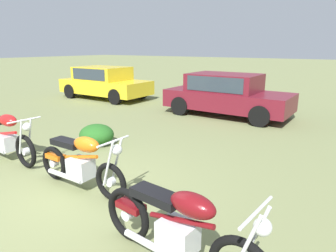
{
  "coord_description": "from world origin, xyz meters",
  "views": [
    {
      "loc": [
        3.81,
        -2.71,
        2.32
      ],
      "look_at": [
        0.58,
        2.11,
        0.77
      ],
      "focal_mm": 31.95,
      "sensor_mm": 36.0,
      "label": 1
    }
  ],
  "objects_px": {
    "car_burgundy": "(226,93)",
    "car_yellow": "(104,81)",
    "motorcycle_red": "(6,137)",
    "motorcycle_orange": "(80,162)",
    "shrub_low": "(97,135)",
    "motorcycle_maroon": "(178,228)"
  },
  "relations": [
    {
      "from": "motorcycle_orange",
      "to": "shrub_low",
      "type": "distance_m",
      "value": 2.39
    },
    {
      "from": "car_yellow",
      "to": "shrub_low",
      "type": "height_order",
      "value": "car_yellow"
    },
    {
      "from": "motorcycle_red",
      "to": "shrub_low",
      "type": "relative_size",
      "value": 2.56
    },
    {
      "from": "car_yellow",
      "to": "shrub_low",
      "type": "xyz_separation_m",
      "value": [
        4.75,
        -4.95,
        -0.55
      ]
    },
    {
      "from": "car_burgundy",
      "to": "shrub_low",
      "type": "bearing_deg",
      "value": -104.74
    },
    {
      "from": "car_yellow",
      "to": "car_burgundy",
      "type": "distance_m",
      "value": 6.06
    },
    {
      "from": "motorcycle_maroon",
      "to": "car_yellow",
      "type": "xyz_separation_m",
      "value": [
        -8.61,
        7.41,
        0.32
      ]
    },
    {
      "from": "car_burgundy",
      "to": "motorcycle_red",
      "type": "bearing_deg",
      "value": -107.41
    },
    {
      "from": "motorcycle_maroon",
      "to": "car_burgundy",
      "type": "height_order",
      "value": "car_burgundy"
    },
    {
      "from": "motorcycle_red",
      "to": "car_burgundy",
      "type": "relative_size",
      "value": 0.52
    },
    {
      "from": "motorcycle_red",
      "to": "motorcycle_maroon",
      "type": "xyz_separation_m",
      "value": [
        4.66,
        -0.72,
        -0.02
      ]
    },
    {
      "from": "car_burgundy",
      "to": "motorcycle_maroon",
      "type": "bearing_deg",
      "value": -69.83
    },
    {
      "from": "car_burgundy",
      "to": "shrub_low",
      "type": "xyz_separation_m",
      "value": [
        -1.3,
        -4.74,
        -0.54
      ]
    },
    {
      "from": "motorcycle_maroon",
      "to": "car_yellow",
      "type": "height_order",
      "value": "car_yellow"
    },
    {
      "from": "car_yellow",
      "to": "car_burgundy",
      "type": "xyz_separation_m",
      "value": [
        6.05,
        -0.22,
        -0.0
      ]
    },
    {
      "from": "motorcycle_maroon",
      "to": "shrub_low",
      "type": "relative_size",
      "value": 2.56
    },
    {
      "from": "car_yellow",
      "to": "car_burgundy",
      "type": "height_order",
      "value": "same"
    },
    {
      "from": "shrub_low",
      "to": "motorcycle_orange",
      "type": "bearing_deg",
      "value": -49.09
    },
    {
      "from": "shrub_low",
      "to": "car_burgundy",
      "type": "bearing_deg",
      "value": 74.66
    },
    {
      "from": "shrub_low",
      "to": "motorcycle_maroon",
      "type": "bearing_deg",
      "value": -32.49
    },
    {
      "from": "motorcycle_red",
      "to": "motorcycle_orange",
      "type": "height_order",
      "value": "same"
    },
    {
      "from": "car_burgundy",
      "to": "car_yellow",
      "type": "bearing_deg",
      "value": 178.56
    }
  ]
}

